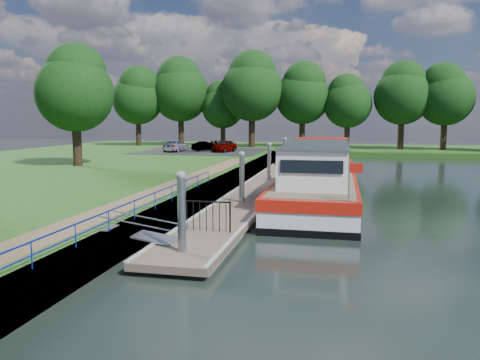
% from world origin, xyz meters
% --- Properties ---
extents(ground, '(160.00, 160.00, 0.00)m').
position_xyz_m(ground, '(0.00, 0.00, 0.00)').
color(ground, black).
rests_on(ground, ground).
extents(riverbank, '(32.00, 90.00, 0.78)m').
position_xyz_m(riverbank, '(-18.00, 15.00, 0.39)').
color(riverbank, '#1E4714').
rests_on(riverbank, ground).
extents(bank_edge, '(1.10, 90.00, 0.78)m').
position_xyz_m(bank_edge, '(-2.55, 15.00, 0.39)').
color(bank_edge, '#473D2D').
rests_on(bank_edge, ground).
extents(far_bank, '(60.00, 18.00, 0.60)m').
position_xyz_m(far_bank, '(12.00, 52.00, 0.30)').
color(far_bank, '#1E4714').
rests_on(far_bank, ground).
extents(footpath, '(1.60, 40.00, 0.05)m').
position_xyz_m(footpath, '(-4.40, 8.00, 0.80)').
color(footpath, brown).
rests_on(footpath, riverbank).
extents(carpark, '(14.00, 12.00, 0.06)m').
position_xyz_m(carpark, '(-11.00, 38.00, 0.81)').
color(carpark, black).
rests_on(carpark, riverbank).
extents(blue_fence, '(0.04, 18.04, 0.72)m').
position_xyz_m(blue_fence, '(-2.75, 3.00, 1.31)').
color(blue_fence, '#0C2DBF').
rests_on(blue_fence, riverbank).
extents(pontoon, '(2.50, 30.00, 0.56)m').
position_xyz_m(pontoon, '(0.00, 13.00, 0.18)').
color(pontoon, brown).
rests_on(pontoon, ground).
extents(mooring_piles, '(0.30, 27.30, 3.55)m').
position_xyz_m(mooring_piles, '(0.00, 13.00, 1.28)').
color(mooring_piles, gray).
rests_on(mooring_piles, ground).
extents(gangway, '(2.58, 1.00, 0.92)m').
position_xyz_m(gangway, '(-1.85, 0.50, 0.63)').
color(gangway, '#A5A8AD').
rests_on(gangway, ground).
extents(gate_panel, '(1.85, 0.05, 1.15)m').
position_xyz_m(gate_panel, '(-0.00, 2.20, 1.15)').
color(gate_panel, black).
rests_on(gate_panel, ground).
extents(barge, '(4.36, 21.15, 4.78)m').
position_xyz_m(barge, '(3.60, 13.95, 1.09)').
color(barge, black).
rests_on(barge, ground).
extents(horizon_trees, '(54.38, 10.03, 12.87)m').
position_xyz_m(horizon_trees, '(-1.61, 48.68, 7.95)').
color(horizon_trees, '#332316').
rests_on(horizon_trees, ground).
extents(bank_tree_a, '(6.12, 6.12, 9.72)m').
position_xyz_m(bank_tree_a, '(-15.99, 20.08, 7.02)').
color(bank_tree_a, '#332316').
rests_on(bank_tree_a, riverbank).
extents(car_a, '(2.44, 4.17, 1.33)m').
position_xyz_m(car_a, '(-8.05, 36.92, 1.50)').
color(car_a, '#999999').
rests_on(car_a, carpark).
extents(car_b, '(3.52, 2.44, 1.10)m').
position_xyz_m(car_b, '(-10.40, 37.70, 1.38)').
color(car_b, '#999999').
rests_on(car_b, carpark).
extents(car_c, '(1.99, 4.44, 1.27)m').
position_xyz_m(car_c, '(-13.58, 36.31, 1.47)').
color(car_c, '#999999').
rests_on(car_c, carpark).
extents(car_d, '(2.72, 4.14, 1.06)m').
position_xyz_m(car_d, '(-10.17, 41.08, 1.36)').
color(car_d, '#999999').
rests_on(car_d, carpark).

